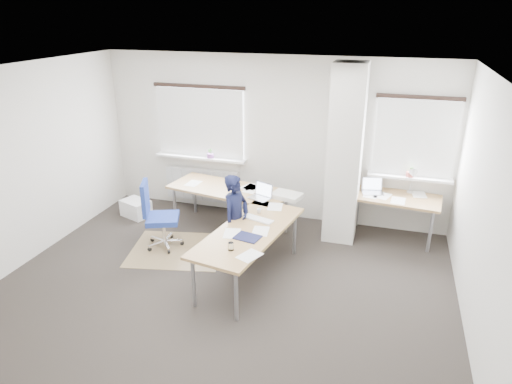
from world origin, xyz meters
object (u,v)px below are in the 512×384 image
(desk_side, at_px, (394,199))
(task_chair, at_px, (161,229))
(person, at_px, (236,220))
(desk_main, at_px, (242,210))

(desk_side, relative_size, task_chair, 1.36)
(task_chair, xyz_separation_m, person, (1.28, -0.11, 0.38))
(desk_side, xyz_separation_m, task_chair, (-3.41, -1.34, -0.38))
(desk_side, xyz_separation_m, person, (-2.14, -1.45, -0.01))
(desk_main, xyz_separation_m, desk_side, (2.16, 1.12, -0.01))
(desk_main, xyz_separation_m, task_chair, (-1.25, -0.22, -0.39))
(desk_main, distance_m, person, 0.33)
(person, bearing_deg, desk_side, -39.42)
(person, bearing_deg, desk_main, 21.12)
(task_chair, bearing_deg, desk_side, -0.26)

